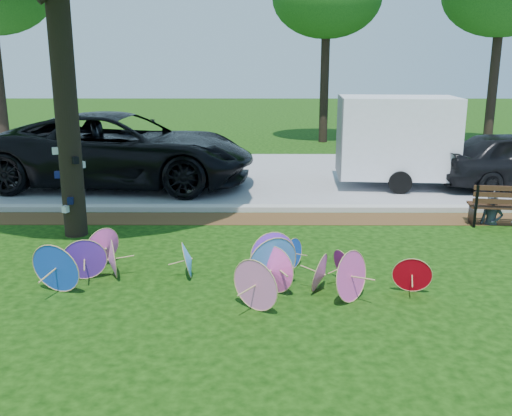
{
  "coord_description": "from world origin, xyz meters",
  "views": [
    {
      "loc": [
        0.55,
        -7.54,
        3.38
      ],
      "look_at": [
        0.5,
        2.0,
        0.9
      ],
      "focal_mm": 40.0,
      "sensor_mm": 36.0,
      "label": 1
    }
  ],
  "objects_px": {
    "cargo_trailer": "(397,137)",
    "park_bench": "(511,205)",
    "person_left": "(494,196)",
    "parasol_pile": "(228,265)",
    "black_van": "(121,150)"
  },
  "relations": [
    {
      "from": "black_van",
      "to": "cargo_trailer",
      "type": "bearing_deg",
      "value": -85.15
    },
    {
      "from": "cargo_trailer",
      "to": "person_left",
      "type": "height_order",
      "value": "cargo_trailer"
    },
    {
      "from": "parasol_pile",
      "to": "black_van",
      "type": "xyz_separation_m",
      "value": [
        -3.29,
        7.29,
        0.64
      ]
    },
    {
      "from": "parasol_pile",
      "to": "park_bench",
      "type": "height_order",
      "value": "park_bench"
    },
    {
      "from": "park_bench",
      "to": "parasol_pile",
      "type": "bearing_deg",
      "value": -140.93
    },
    {
      "from": "black_van",
      "to": "park_bench",
      "type": "height_order",
      "value": "black_van"
    },
    {
      "from": "cargo_trailer",
      "to": "park_bench",
      "type": "distance_m",
      "value": 4.27
    },
    {
      "from": "black_van",
      "to": "person_left",
      "type": "bearing_deg",
      "value": -108.88
    },
    {
      "from": "cargo_trailer",
      "to": "person_left",
      "type": "bearing_deg",
      "value": -68.55
    },
    {
      "from": "cargo_trailer",
      "to": "park_bench",
      "type": "height_order",
      "value": "cargo_trailer"
    },
    {
      "from": "black_van",
      "to": "park_bench",
      "type": "xyz_separation_m",
      "value": [
        9.04,
        -3.88,
        -0.56
      ]
    },
    {
      "from": "park_bench",
      "to": "person_left",
      "type": "xyz_separation_m",
      "value": [
        -0.35,
        0.05,
        0.18
      ]
    },
    {
      "from": "cargo_trailer",
      "to": "park_bench",
      "type": "bearing_deg",
      "value": -64.15
    },
    {
      "from": "parasol_pile",
      "to": "black_van",
      "type": "bearing_deg",
      "value": 114.31
    },
    {
      "from": "parasol_pile",
      "to": "cargo_trailer",
      "type": "distance_m",
      "value": 8.48
    }
  ]
}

